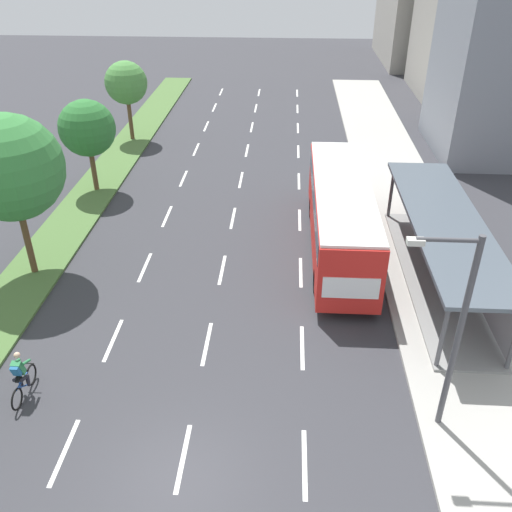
{
  "coord_description": "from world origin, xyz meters",
  "views": [
    {
      "loc": [
        2.73,
        -9.69,
        13.19
      ],
      "look_at": [
        1.55,
        10.2,
        1.2
      ],
      "focal_mm": 38.64,
      "sensor_mm": 36.0,
      "label": 1
    }
  ],
  "objects_px": {
    "median_tree_second": "(10,168)",
    "median_tree_third": "(87,128)",
    "bus": "(341,211)",
    "streetlight": "(454,324)",
    "cyclist": "(21,377)",
    "bus_shelter": "(448,244)",
    "median_tree_fourth": "(126,83)"
  },
  "relations": [
    {
      "from": "cyclist",
      "to": "median_tree_second",
      "type": "distance_m",
      "value": 8.75
    },
    {
      "from": "streetlight",
      "to": "median_tree_third",
      "type": "bearing_deg",
      "value": 133.4
    },
    {
      "from": "bus",
      "to": "cyclist",
      "type": "bearing_deg",
      "value": -137.11
    },
    {
      "from": "bus_shelter",
      "to": "median_tree_third",
      "type": "relative_size",
      "value": 2.37
    },
    {
      "from": "streetlight",
      "to": "cyclist",
      "type": "bearing_deg",
      "value": 177.9
    },
    {
      "from": "median_tree_third",
      "to": "cyclist",
      "type": "bearing_deg",
      "value": -80.69
    },
    {
      "from": "bus",
      "to": "median_tree_second",
      "type": "xyz_separation_m",
      "value": [
        -13.47,
        -2.82,
        2.89
      ]
    },
    {
      "from": "median_tree_fourth",
      "to": "streetlight",
      "type": "xyz_separation_m",
      "value": [
        15.73,
        -25.29,
        -0.12
      ]
    },
    {
      "from": "bus_shelter",
      "to": "median_tree_second",
      "type": "relative_size",
      "value": 1.75
    },
    {
      "from": "bus",
      "to": "median_tree_second",
      "type": "relative_size",
      "value": 1.62
    },
    {
      "from": "median_tree_fourth",
      "to": "streetlight",
      "type": "bearing_deg",
      "value": -58.11
    },
    {
      "from": "median_tree_third",
      "to": "median_tree_fourth",
      "type": "height_order",
      "value": "median_tree_fourth"
    },
    {
      "from": "bus_shelter",
      "to": "streetlight",
      "type": "distance_m",
      "value": 8.61
    },
    {
      "from": "bus_shelter",
      "to": "median_tree_second",
      "type": "xyz_separation_m",
      "value": [
        -17.75,
        -0.41,
        3.09
      ]
    },
    {
      "from": "median_tree_fourth",
      "to": "bus",
      "type": "bearing_deg",
      "value": -47.45
    },
    {
      "from": "bus",
      "to": "median_tree_third",
      "type": "relative_size",
      "value": 2.2
    },
    {
      "from": "median_tree_second",
      "to": "streetlight",
      "type": "bearing_deg",
      "value": -26.2
    },
    {
      "from": "streetlight",
      "to": "bus",
      "type": "bearing_deg",
      "value": 101.66
    },
    {
      "from": "bus",
      "to": "median_tree_third",
      "type": "bearing_deg",
      "value": 156.0
    },
    {
      "from": "bus",
      "to": "cyclist",
      "type": "relative_size",
      "value": 6.2
    },
    {
      "from": "bus",
      "to": "median_tree_third",
      "type": "xyz_separation_m",
      "value": [
        -13.43,
        5.98,
        1.64
      ]
    },
    {
      "from": "cyclist",
      "to": "median_tree_second",
      "type": "relative_size",
      "value": 0.26
    },
    {
      "from": "bus",
      "to": "streetlight",
      "type": "height_order",
      "value": "streetlight"
    },
    {
      "from": "cyclist",
      "to": "median_tree_second",
      "type": "bearing_deg",
      "value": 110.27
    },
    {
      "from": "bus",
      "to": "streetlight",
      "type": "relative_size",
      "value": 1.74
    },
    {
      "from": "median_tree_second",
      "to": "median_tree_third",
      "type": "height_order",
      "value": "median_tree_second"
    },
    {
      "from": "cyclist",
      "to": "streetlight",
      "type": "height_order",
      "value": "streetlight"
    },
    {
      "from": "cyclist",
      "to": "median_tree_fourth",
      "type": "height_order",
      "value": "median_tree_fourth"
    },
    {
      "from": "cyclist",
      "to": "bus",
      "type": "bearing_deg",
      "value": 42.89
    },
    {
      "from": "bus",
      "to": "bus_shelter",
      "type": "bearing_deg",
      "value": -29.36
    },
    {
      "from": "median_tree_fourth",
      "to": "streetlight",
      "type": "distance_m",
      "value": 29.78
    },
    {
      "from": "median_tree_second",
      "to": "streetlight",
      "type": "relative_size",
      "value": 1.08
    }
  ]
}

